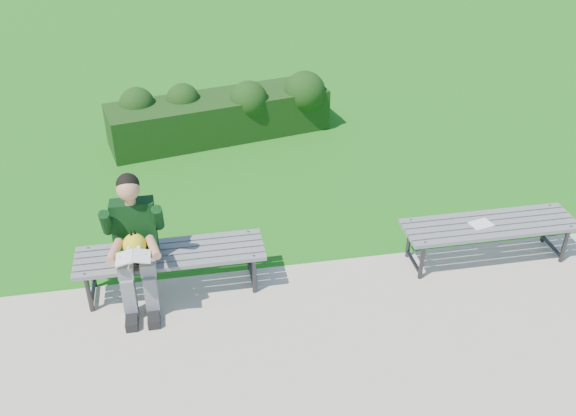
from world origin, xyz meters
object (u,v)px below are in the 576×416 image
Objects in this scene: bench_left at (171,257)px; bench_right at (489,228)px; paper_sheet at (481,224)px; hedge at (225,111)px; seated_boy at (135,240)px.

bench_left and bench_right have the same top height.
hedge is at bearing 122.73° from paper_sheet.
bench_right is at bearing 0.00° from paper_sheet.
bench_left is (-0.86, -3.47, 0.04)m from hedge.
seated_boy is at bearing -108.03° from hedge.
seated_boy is 5.27× the size of paper_sheet.
bench_right reaches higher than paper_sheet.
bench_right is at bearing -1.49° from bench_left.
paper_sheet is at bearing -1.53° from bench_left.
bench_left is 3.14m from paper_sheet.
bench_right is (3.24, -0.08, 0.00)m from bench_left.
paper_sheet is at bearing 180.00° from bench_right.
paper_sheet is (3.14, -0.08, 0.06)m from bench_left.
paper_sheet is (-0.10, 0.00, 0.06)m from bench_right.
seated_boy reaches higher than bench_right.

